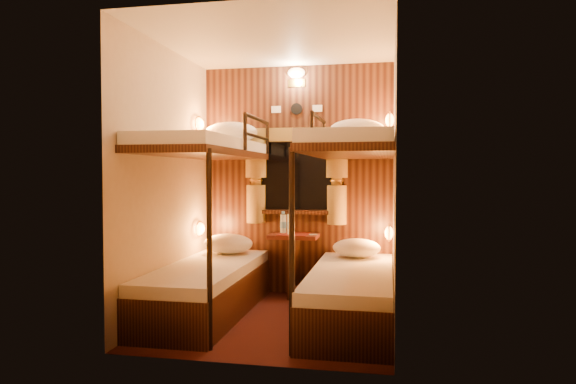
% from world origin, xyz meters
% --- Properties ---
extents(floor, '(2.10, 2.10, 0.00)m').
position_xyz_m(floor, '(0.00, 0.00, 0.00)').
color(floor, '#33130E').
rests_on(floor, ground).
extents(ceiling, '(2.10, 2.10, 0.00)m').
position_xyz_m(ceiling, '(0.00, 0.00, 2.40)').
color(ceiling, silver).
rests_on(ceiling, wall_back).
extents(wall_back, '(2.40, 0.00, 2.40)m').
position_xyz_m(wall_back, '(0.00, 1.05, 1.20)').
color(wall_back, '#C6B293').
rests_on(wall_back, floor).
extents(wall_front, '(2.40, 0.00, 2.40)m').
position_xyz_m(wall_front, '(0.00, -1.05, 1.20)').
color(wall_front, '#C6B293').
rests_on(wall_front, floor).
extents(wall_left, '(0.00, 2.40, 2.40)m').
position_xyz_m(wall_left, '(-1.00, 0.00, 1.20)').
color(wall_left, '#C6B293').
rests_on(wall_left, floor).
extents(wall_right, '(0.00, 2.40, 2.40)m').
position_xyz_m(wall_right, '(1.00, 0.00, 1.20)').
color(wall_right, '#C6B293').
rests_on(wall_right, floor).
extents(back_panel, '(2.00, 0.03, 2.40)m').
position_xyz_m(back_panel, '(0.00, 1.04, 1.20)').
color(back_panel, black).
rests_on(back_panel, floor).
extents(bunk_left, '(0.72, 1.90, 1.82)m').
position_xyz_m(bunk_left, '(-0.65, 0.07, 0.56)').
color(bunk_left, black).
rests_on(bunk_left, floor).
extents(bunk_right, '(0.72, 1.90, 1.82)m').
position_xyz_m(bunk_right, '(0.65, 0.07, 0.56)').
color(bunk_right, black).
rests_on(bunk_right, floor).
extents(window, '(1.00, 0.12, 0.79)m').
position_xyz_m(window, '(0.00, 1.00, 1.18)').
color(window, black).
rests_on(window, back_panel).
extents(curtains, '(1.10, 0.22, 1.00)m').
position_xyz_m(curtains, '(0.00, 0.97, 1.26)').
color(curtains, olive).
rests_on(curtains, back_panel).
extents(back_fixtures, '(0.54, 0.09, 0.48)m').
position_xyz_m(back_fixtures, '(0.00, 1.00, 2.25)').
color(back_fixtures, black).
rests_on(back_fixtures, back_panel).
extents(reading_lamps, '(2.00, 0.20, 1.25)m').
position_xyz_m(reading_lamps, '(-0.00, 0.70, 1.24)').
color(reading_lamps, orange).
rests_on(reading_lamps, wall_left).
extents(table, '(0.50, 0.34, 0.66)m').
position_xyz_m(table, '(0.00, 0.85, 0.41)').
color(table, '#501C12').
rests_on(table, floor).
extents(bottle_left, '(0.07, 0.07, 0.23)m').
position_xyz_m(bottle_left, '(-0.12, 0.91, 0.75)').
color(bottle_left, '#99BFE5').
rests_on(bottle_left, table).
extents(bottle_right, '(0.07, 0.07, 0.25)m').
position_xyz_m(bottle_right, '(-0.02, 0.80, 0.76)').
color(bottle_right, '#99BFE5').
rests_on(bottle_right, table).
extents(sachet_a, '(0.10, 0.08, 0.01)m').
position_xyz_m(sachet_a, '(0.21, 0.84, 0.65)').
color(sachet_a, silver).
rests_on(sachet_a, table).
extents(sachet_b, '(0.06, 0.05, 0.00)m').
position_xyz_m(sachet_b, '(0.05, 0.89, 0.65)').
color(sachet_b, silver).
rests_on(sachet_b, table).
extents(pillow_lower_left, '(0.51, 0.37, 0.20)m').
position_xyz_m(pillow_lower_left, '(-0.65, 0.68, 0.56)').
color(pillow_lower_left, white).
rests_on(pillow_lower_left, bunk_left).
extents(pillow_lower_right, '(0.46, 0.33, 0.18)m').
position_xyz_m(pillow_lower_right, '(0.65, 0.70, 0.55)').
color(pillow_lower_right, white).
rests_on(pillow_lower_right, bunk_right).
extents(pillow_upper_left, '(0.55, 0.40, 0.22)m').
position_xyz_m(pillow_upper_left, '(-0.65, 0.80, 1.70)').
color(pillow_upper_left, white).
rests_on(pillow_upper_left, bunk_left).
extents(pillow_upper_right, '(0.53, 0.38, 0.21)m').
position_xyz_m(pillow_upper_right, '(0.65, 0.67, 1.69)').
color(pillow_upper_right, white).
rests_on(pillow_upper_right, bunk_right).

